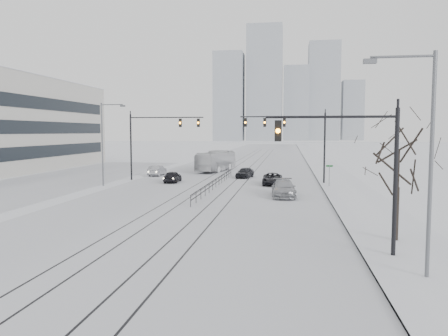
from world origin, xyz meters
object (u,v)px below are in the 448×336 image
traffic_mast_near (360,161)px  box_truck (216,161)px  bare_tree (398,159)px  sedan_nb_front (272,179)px  sedan_sb_inner (173,177)px  sedan_sb_outer (157,171)px  sedan_nb_far (245,173)px  sedan_nb_right (284,189)px

traffic_mast_near → box_truck: 45.41m
bare_tree → box_truck: 43.41m
bare_tree → sedan_nb_front: 25.91m
bare_tree → sedan_sb_inner: (-19.03, 25.18, -3.83)m
traffic_mast_near → sedan_sb_inner: traffic_mast_near is taller
sedan_nb_front → sedan_sb_inner: bearing=175.7°
sedan_sb_inner → sedan_sb_outer: sedan_sb_outer is taller
sedan_sb_outer → sedan_nb_far: sedan_sb_outer is taller
bare_tree → sedan_nb_right: size_ratio=1.18×
sedan_nb_far → sedan_sb_inner: bearing=-129.1°
traffic_mast_near → sedan_nb_far: traffic_mast_near is taller
sedan_nb_front → box_truck: box_truck is taller
bare_tree → sedan_nb_front: size_ratio=1.31×
traffic_mast_near → bare_tree: 3.85m
traffic_mast_near → sedan_sb_inner: bearing=120.5°
box_truck → sedan_sb_inner: bearing=91.1°
bare_tree → sedan_nb_right: (-6.09, 15.77, -3.74)m
sedan_sb_outer → sedan_nb_right: size_ratio=0.81×
sedan_nb_right → sedan_sb_outer: bearing=132.4°
box_truck → sedan_nb_front: bearing=131.1°
box_truck → sedan_nb_right: bearing=124.2°
traffic_mast_near → sedan_nb_front: traffic_mast_near is taller
sedan_sb_inner → sedan_nb_front: (11.61, -0.66, -0.01)m
traffic_mast_near → sedan_sb_outer: traffic_mast_near is taller
sedan_sb_inner → sedan_nb_right: (12.93, -9.41, 0.09)m
bare_tree → sedan_sb_outer: bearing=125.4°
sedan_nb_right → sedan_nb_far: size_ratio=1.33×
sedan_nb_right → sedan_nb_far: (-5.11, 15.75, -0.09)m
bare_tree → sedan_sb_inner: bearing=127.1°
sedan_nb_front → sedan_nb_right: sedan_nb_right is taller
bare_tree → sedan_sb_inner: size_ratio=1.56×
traffic_mast_near → bare_tree: bearing=51.2°
sedan_sb_inner → sedan_nb_right: sedan_nb_right is taller
sedan_sb_inner → box_truck: (2.67, 14.92, 0.84)m
sedan_sb_outer → sedan_nb_front: (15.72, -7.98, -0.04)m
sedan_sb_inner → sedan_nb_right: bearing=141.9°
sedan_nb_far → box_truck: 10.05m
sedan_nb_front → sedan_nb_far: size_ratio=1.20×
traffic_mast_near → sedan_nb_far: size_ratio=1.79×
sedan_sb_inner → sedan_nb_right: size_ratio=0.75×
sedan_sb_inner → sedan_nb_far: size_ratio=1.00×
traffic_mast_near → bare_tree: traffic_mast_near is taller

